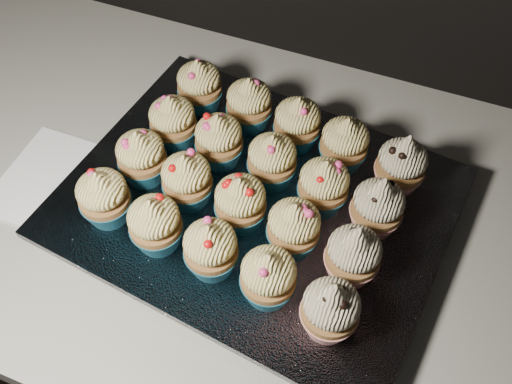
% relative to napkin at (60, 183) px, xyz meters
% --- Properties ---
extents(cabinet, '(2.40, 0.60, 0.86)m').
position_rel_napkin_xyz_m(cabinet, '(0.38, 0.07, -0.47)').
color(cabinet, black).
rests_on(cabinet, ground).
extents(worktop, '(2.44, 0.64, 0.04)m').
position_rel_napkin_xyz_m(worktop, '(0.38, 0.07, -0.02)').
color(worktop, beige).
rests_on(worktop, cabinet).
extents(napkin, '(0.16, 0.16, 0.00)m').
position_rel_napkin_xyz_m(napkin, '(0.00, 0.00, 0.00)').
color(napkin, white).
rests_on(napkin, worktop).
extents(baking_tray, '(0.47, 0.38, 0.02)m').
position_rel_napkin_xyz_m(baking_tray, '(0.27, 0.05, 0.01)').
color(baking_tray, black).
rests_on(baking_tray, worktop).
extents(foil_lining, '(0.51, 0.42, 0.01)m').
position_rel_napkin_xyz_m(foil_lining, '(0.27, 0.05, 0.03)').
color(foil_lining, silver).
rests_on(foil_lining, baking_tray).
extents(cupcake_0, '(0.06, 0.06, 0.08)m').
position_rel_napkin_xyz_m(cupcake_0, '(0.11, -0.04, 0.07)').
color(cupcake_0, '#1A627E').
rests_on(cupcake_0, foil_lining).
extents(cupcake_1, '(0.06, 0.06, 0.08)m').
position_rel_napkin_xyz_m(cupcake_1, '(0.18, -0.05, 0.07)').
color(cupcake_1, '#1A627E').
rests_on(cupcake_1, foil_lining).
extents(cupcake_2, '(0.06, 0.06, 0.08)m').
position_rel_napkin_xyz_m(cupcake_2, '(0.25, -0.05, 0.07)').
color(cupcake_2, '#1A627E').
rests_on(cupcake_2, foil_lining).
extents(cupcake_3, '(0.06, 0.06, 0.08)m').
position_rel_napkin_xyz_m(cupcake_3, '(0.33, -0.06, 0.07)').
color(cupcake_3, '#1A627E').
rests_on(cupcake_3, foil_lining).
extents(cupcake_4, '(0.06, 0.06, 0.10)m').
position_rel_napkin_xyz_m(cupcake_4, '(0.40, -0.07, 0.07)').
color(cupcake_4, red).
rests_on(cupcake_4, foil_lining).
extents(cupcake_5, '(0.06, 0.06, 0.08)m').
position_rel_napkin_xyz_m(cupcake_5, '(0.12, 0.04, 0.07)').
color(cupcake_5, '#1A627E').
rests_on(cupcake_5, foil_lining).
extents(cupcake_6, '(0.06, 0.06, 0.08)m').
position_rel_napkin_xyz_m(cupcake_6, '(0.19, 0.02, 0.07)').
color(cupcake_6, '#1A627E').
rests_on(cupcake_6, foil_lining).
extents(cupcake_7, '(0.06, 0.06, 0.08)m').
position_rel_napkin_xyz_m(cupcake_7, '(0.26, 0.02, 0.07)').
color(cupcake_7, '#1A627E').
rests_on(cupcake_7, foil_lining).
extents(cupcake_8, '(0.06, 0.06, 0.08)m').
position_rel_napkin_xyz_m(cupcake_8, '(0.33, 0.01, 0.07)').
color(cupcake_8, '#1A627E').
rests_on(cupcake_8, foil_lining).
extents(cupcake_9, '(0.06, 0.06, 0.10)m').
position_rel_napkin_xyz_m(cupcake_9, '(0.40, -0.00, 0.07)').
color(cupcake_9, red).
rests_on(cupcake_9, foil_lining).
extents(cupcake_10, '(0.06, 0.06, 0.08)m').
position_rel_napkin_xyz_m(cupcake_10, '(0.13, 0.10, 0.07)').
color(cupcake_10, '#1A627E').
rests_on(cupcake_10, foil_lining).
extents(cupcake_11, '(0.06, 0.06, 0.08)m').
position_rel_napkin_xyz_m(cupcake_11, '(0.20, 0.10, 0.07)').
color(cupcake_11, '#1A627E').
rests_on(cupcake_11, foil_lining).
extents(cupcake_12, '(0.06, 0.06, 0.08)m').
position_rel_napkin_xyz_m(cupcake_12, '(0.27, 0.09, 0.07)').
color(cupcake_12, '#1A627E').
rests_on(cupcake_12, foil_lining).
extents(cupcake_13, '(0.06, 0.06, 0.08)m').
position_rel_napkin_xyz_m(cupcake_13, '(0.35, 0.08, 0.07)').
color(cupcake_13, '#1A627E').
rests_on(cupcake_13, foil_lining).
extents(cupcake_14, '(0.06, 0.06, 0.10)m').
position_rel_napkin_xyz_m(cupcake_14, '(0.41, 0.07, 0.07)').
color(cupcake_14, red).
rests_on(cupcake_14, foil_lining).
extents(cupcake_15, '(0.06, 0.06, 0.08)m').
position_rel_napkin_xyz_m(cupcake_15, '(0.13, 0.18, 0.07)').
color(cupcake_15, '#1A627E').
rests_on(cupcake_15, foil_lining).
extents(cupcake_16, '(0.06, 0.06, 0.08)m').
position_rel_napkin_xyz_m(cupcake_16, '(0.21, 0.17, 0.07)').
color(cupcake_16, '#1A627E').
rests_on(cupcake_16, foil_lining).
extents(cupcake_17, '(0.06, 0.06, 0.08)m').
position_rel_napkin_xyz_m(cupcake_17, '(0.28, 0.16, 0.07)').
color(cupcake_17, '#1A627E').
rests_on(cupcake_17, foil_lining).
extents(cupcake_18, '(0.06, 0.06, 0.08)m').
position_rel_napkin_xyz_m(cupcake_18, '(0.35, 0.15, 0.07)').
color(cupcake_18, '#1A627E').
rests_on(cupcake_18, foil_lining).
extents(cupcake_19, '(0.06, 0.06, 0.10)m').
position_rel_napkin_xyz_m(cupcake_19, '(0.43, 0.14, 0.07)').
color(cupcake_19, red).
rests_on(cupcake_19, foil_lining).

